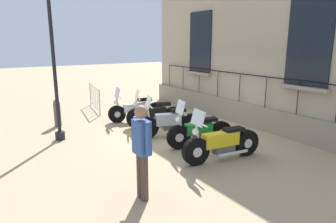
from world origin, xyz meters
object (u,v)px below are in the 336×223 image
Objects in this scene: motorcycle_green at (199,132)px; lamppost at (51,33)px; motorcycle_yellow at (222,143)px; bollard at (57,113)px; motorcycle_white at (136,110)px; motorcycle_black at (155,115)px; pedestrian_standing at (142,147)px; crowd_barrier at (94,97)px; motorcycle_silver at (169,123)px.

motorcycle_green is 4.92m from lamppost.
motorcycle_yellow reaches higher than bollard.
motorcycle_green is 5.12m from bollard.
motorcycle_yellow is 0.47× the size of lamppost.
motorcycle_white is 1.11m from motorcycle_black.
motorcycle_white is 5.71m from pedestrian_standing.
motorcycle_white is at bearing -86.40° from motorcycle_green.
pedestrian_standing is at bearing 96.22° from lamppost.
pedestrian_standing reaches higher than motorcycle_white.
motorcycle_black reaches higher than motorcycle_yellow.
motorcycle_green reaches higher than motorcycle_yellow.
motorcycle_green is 0.41× the size of lamppost.
crowd_barrier reaches higher than bollard.
motorcycle_green is at bearing 139.08° from lamppost.
bollard is at bearing -49.16° from motorcycle_silver.
bollard is at bearing -34.36° from motorcycle_black.
motorcycle_silver is 0.43× the size of lamppost.
motorcycle_silver is 1.25m from motorcycle_green.
lamppost is 4.92× the size of bollard.
motorcycle_white is at bearing 105.43° from crowd_barrier.
pedestrian_standing is at bearing 49.92° from motorcycle_silver.
crowd_barrier is at bearing -83.79° from motorcycle_yellow.
motorcycle_yellow is (0.15, 1.06, 0.00)m from motorcycle_green.
motorcycle_white is 4.03m from lamppost.
motorcycle_black reaches higher than motorcycle_silver.
motorcycle_black is 2.37m from motorcycle_green.
motorcycle_yellow is at bearing 88.59° from motorcycle_black.
motorcycle_white is at bearing -165.45° from lamppost.
motorcycle_green is (-0.07, 2.37, -0.00)m from motorcycle_black.
lamppost is 3.06m from bollard.
motorcycle_black reaches higher than crowd_barrier.
bollard is at bearing 42.14° from crowd_barrier.
motorcycle_white is at bearing 163.11° from bollard.
bollard is 0.53× the size of pedestrian_standing.
motorcycle_green reaches higher than motorcycle_white.
motorcycle_green reaches higher than bollard.
motorcycle_silver is 1.13× the size of pedestrian_standing.
pedestrian_standing reaches higher than motorcycle_black.
bollard is (2.62, -3.03, 0.04)m from motorcycle_silver.
motorcycle_white is 1.04× the size of motorcycle_silver.
motorcycle_green is at bearing 123.64° from bollard.
motorcycle_yellow is 5.96m from bollard.
crowd_barrier is at bearing -137.86° from bollard.
crowd_barrier is 1.25× the size of pedestrian_standing.
motorcycle_white is 1.10× the size of motorcycle_green.
pedestrian_standing is at bearing 64.64° from motorcycle_white.
pedestrian_standing is at bearing 91.79° from bollard.
pedestrian_standing is (1.73, 7.66, 0.45)m from crowd_barrier.
motorcycle_black is at bearing 103.20° from crowd_barrier.
motorcycle_white reaches higher than crowd_barrier.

